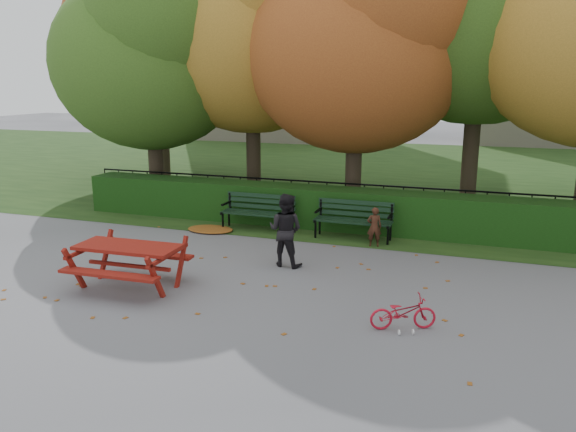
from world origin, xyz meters
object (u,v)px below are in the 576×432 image
(adult, at_px, (285,230))
(bicycle, at_px, (403,313))
(bench_right, at_px, (354,217))
(tree_c, at_px, (368,32))
(bench_left, at_px, (259,209))
(tree_a, at_px, (155,48))
(picnic_table, at_px, (128,255))
(tree_f, at_px, (162,20))
(child, at_px, (374,227))
(tree_b, at_px, (260,16))

(adult, xyz_separation_m, bicycle, (2.64, -2.23, -0.47))
(bench_right, relative_size, adult, 1.23)
(tree_c, xyz_separation_m, bench_left, (-2.13, -2.26, -4.30))
(bench_right, bearing_deg, bench_left, 180.00)
(tree_a, distance_m, picnic_table, 8.14)
(tree_f, relative_size, bicycle, 9.27)
(adult, bearing_deg, bench_left, -51.47)
(tree_f, xyz_separation_m, child, (8.81, -6.04, -5.24))
(tree_a, distance_m, bench_left, 5.89)
(bench_left, height_order, adult, adult)
(bench_right, bearing_deg, picnic_table, -124.28)
(picnic_table, bearing_deg, tree_a, 114.72)
(tree_f, distance_m, child, 11.90)
(adult, relative_size, bicycle, 1.48)
(tree_c, distance_m, picnic_table, 8.43)
(tree_a, relative_size, tree_b, 0.85)
(tree_b, xyz_separation_m, bicycle, (5.34, -7.68, -5.14))
(bench_right, xyz_separation_m, picnic_table, (-3.06, -4.49, 0.09))
(tree_a, relative_size, bench_left, 4.16)
(tree_b, bearing_deg, bench_right, -40.67)
(tree_f, height_order, bench_left, tree_f)
(adult, bearing_deg, bench_right, -103.76)
(tree_b, distance_m, tree_f, 5.32)
(tree_b, relative_size, bench_left, 4.88)
(tree_a, bearing_deg, tree_f, 117.98)
(tree_b, xyz_separation_m, tree_c, (3.28, -0.78, -0.58))
(picnic_table, bearing_deg, child, 45.46)
(tree_b, relative_size, picnic_table, 4.66)
(tree_f, height_order, adult, tree_f)
(bench_right, relative_size, bicycle, 1.82)
(tree_a, xyz_separation_m, bench_right, (6.29, -1.88, -4.00))
(tree_c, xyz_separation_m, tree_f, (-7.97, 3.28, 0.87))
(bench_left, bearing_deg, bicycle, -47.86)
(tree_b, bearing_deg, child, -40.72)
(bench_left, height_order, child, child)
(tree_a, relative_size, child, 8.34)
(tree_f, xyz_separation_m, adult, (7.39, -7.94, -4.96))
(tree_c, relative_size, picnic_table, 4.24)
(tree_b, distance_m, picnic_table, 8.94)
(tree_a, bearing_deg, bench_left, -25.76)
(bench_right, relative_size, child, 2.00)
(child, bearing_deg, picnic_table, 31.99)
(tree_b, relative_size, tree_f, 0.96)
(tree_f, xyz_separation_m, bench_right, (8.23, -5.54, -5.17))
(tree_b, distance_m, bench_right, 6.76)
(bicycle, bearing_deg, bench_left, 18.81)
(tree_a, height_order, adult, tree_a)
(tree_c, xyz_separation_m, adult, (-0.58, -4.66, -4.09))
(picnic_table, xyz_separation_m, adult, (2.21, 2.08, 0.12))
(tree_c, distance_m, bench_right, 4.87)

